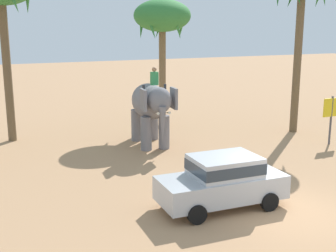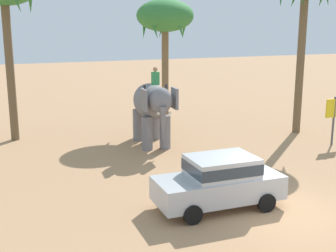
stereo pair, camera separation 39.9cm
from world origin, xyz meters
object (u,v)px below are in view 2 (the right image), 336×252
Objects in this scene: car_sedan_foreground at (219,180)px; elephant_with_mahout at (152,105)px; palm_tree_behind_elephant at (165,19)px; signboard_yellow at (334,111)px.

elephant_with_mahout reaches higher than car_sedan_foreground.
elephant_with_mahout is at bearing -120.50° from palm_tree_behind_elephant.
elephant_with_mahout is 1.65× the size of signboard_yellow.
car_sedan_foreground is at bearing -152.97° from signboard_yellow.
palm_tree_behind_elephant is (3.04, 11.79, 5.16)m from car_sedan_foreground.
elephant_with_mahout is at bearing 84.71° from car_sedan_foreground.
car_sedan_foreground is 0.58× the size of palm_tree_behind_elephant.
car_sedan_foreground is 1.05× the size of elephant_with_mahout.
palm_tree_behind_elephant is 10.30m from signboard_yellow.
palm_tree_behind_elephant reaches higher than elephant_with_mahout.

